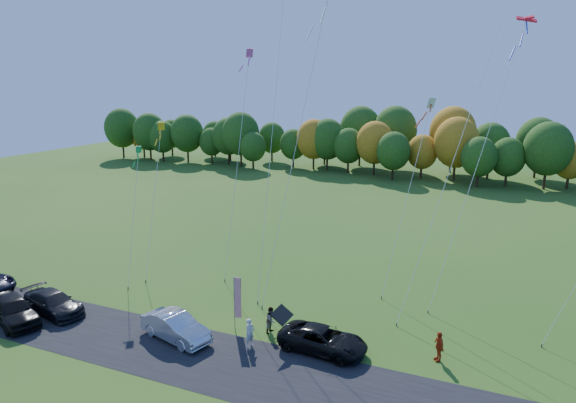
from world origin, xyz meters
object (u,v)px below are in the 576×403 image
at_px(silver_sedan, 176,327).
at_px(person_east, 439,346).
at_px(black_suv, 323,340).
at_px(feather_flag, 237,297).

distance_m(silver_sedan, person_east, 15.39).
distance_m(black_suv, person_east, 6.47).
height_order(person_east, feather_flag, feather_flag).
xyz_separation_m(silver_sedan, feather_flag, (2.80, 2.59, 1.36)).
bearing_deg(silver_sedan, black_suv, -60.50).
relative_size(black_suv, silver_sedan, 1.07).
bearing_deg(black_suv, silver_sedan, 108.76).
height_order(silver_sedan, person_east, person_east).
distance_m(black_suv, silver_sedan, 8.92).
xyz_separation_m(black_suv, silver_sedan, (-8.64, -2.22, 0.08)).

